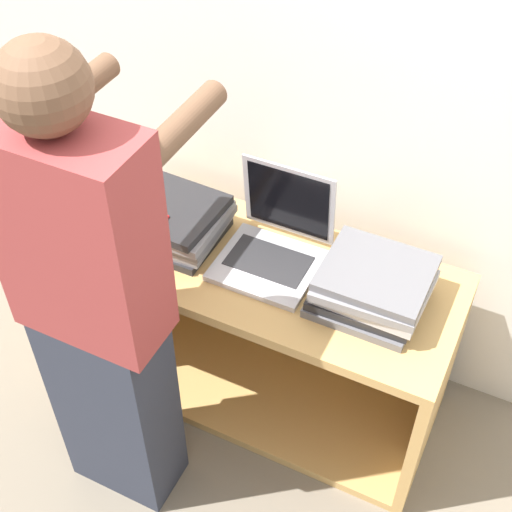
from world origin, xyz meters
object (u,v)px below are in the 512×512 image
laptop_open (274,244)px  person (97,313)px  laptop_stack_left (173,220)px  laptop_stack_right (372,286)px

laptop_open → person: (-0.27, -0.55, 0.09)m
laptop_open → laptop_stack_left: (-0.34, -0.05, 0.01)m
laptop_stack_left → person: size_ratio=0.21×
laptop_open → laptop_stack_left: size_ratio=0.95×
laptop_open → laptop_stack_left: laptop_open is taller
laptop_stack_left → person: (0.07, -0.50, 0.08)m
laptop_stack_left → laptop_stack_right: same height
laptop_stack_left → person: person is taller
laptop_open → person: person is taller
person → laptop_open: bearing=63.6°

